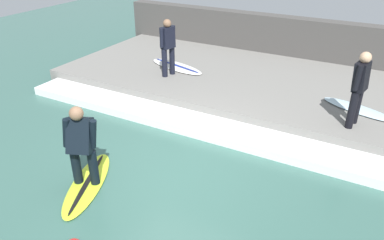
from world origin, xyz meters
TOP-DOWN VIEW (x-y plane):
  - ground_plane at (0.00, 0.00)m, footprint 28.00×28.00m
  - concrete_ledge at (4.17, 0.00)m, footprint 4.40×10.51m
  - back_wall at (6.62, 0.00)m, footprint 0.50×11.04m
  - wave_foam_crest at (1.57, 0.00)m, footprint 0.81×9.98m
  - surfboard_riding at (-1.12, 1.06)m, footprint 1.92×1.21m
  - surfer_riding at (-1.12, 1.06)m, footprint 0.55×0.61m
  - surfer_waiting_near at (2.61, -2.65)m, footprint 0.52×0.31m
  - surfboard_waiting_near at (3.39, -2.69)m, footprint 0.99×1.69m
  - surfer_waiting_far at (3.24, 2.11)m, footprint 0.50×0.31m
  - surfboard_waiting_far at (3.87, 2.24)m, footprint 1.06×1.98m

SIDE VIEW (x-z plane):
  - ground_plane at x=0.00m, z-range 0.00..0.00m
  - surfboard_riding at x=-1.12m, z-range 0.00..0.06m
  - wave_foam_crest at x=1.57m, z-range 0.00..0.20m
  - concrete_ledge at x=4.17m, z-range 0.00..0.38m
  - surfboard_waiting_near at x=3.39m, z-range 0.38..0.44m
  - surfboard_waiting_far at x=3.87m, z-range 0.38..0.45m
  - back_wall at x=6.62m, z-range 0.00..1.53m
  - surfer_riding at x=-1.12m, z-range 0.14..1.58m
  - surfer_waiting_far at x=3.24m, z-range 0.48..1.98m
  - surfer_waiting_near at x=2.61m, z-range 0.48..2.01m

